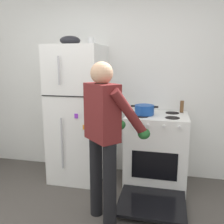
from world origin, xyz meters
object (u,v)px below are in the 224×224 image
(refrigerator, at_px, (78,114))
(coffee_mug, at_px, (91,41))
(red_pot, at_px, (144,110))
(person_cook, at_px, (105,130))
(mixing_bowl, at_px, (70,41))
(stove_range, at_px, (156,151))
(pepper_mill, at_px, (182,107))

(refrigerator, relative_size, coffee_mug, 16.04)
(red_pot, bearing_deg, person_cook, -109.53)
(person_cook, distance_m, mixing_bowl, 1.43)
(coffee_mug, bearing_deg, refrigerator, -164.60)
(red_pot, xyz_separation_m, mixing_bowl, (-0.97, 0.05, 0.85))
(person_cook, distance_m, red_pot, 0.87)
(stove_range, height_order, person_cook, person_cook)
(red_pot, xyz_separation_m, coffee_mug, (-0.71, 0.10, 0.84))
(refrigerator, relative_size, pepper_mill, 11.95)
(stove_range, xyz_separation_m, person_cook, (-0.45, -0.85, 0.49))
(mixing_bowl, bearing_deg, person_cook, -51.97)
(person_cook, distance_m, pepper_mill, 1.31)
(pepper_mill, height_order, mixing_bowl, mixing_bowl)
(red_pot, relative_size, coffee_mug, 3.03)
(refrigerator, relative_size, stove_range, 1.45)
(red_pot, bearing_deg, refrigerator, 176.82)
(coffee_mug, bearing_deg, person_cook, -65.53)
(person_cook, bearing_deg, mixing_bowl, 128.03)
(pepper_mill, bearing_deg, red_pot, -151.48)
(stove_range, bearing_deg, red_pot, -168.76)
(red_pot, bearing_deg, stove_range, 11.24)
(person_cook, relative_size, mixing_bowl, 6.11)
(refrigerator, distance_m, mixing_bowl, 0.96)
(pepper_mill, bearing_deg, coffee_mug, -172.70)
(refrigerator, xyz_separation_m, stove_range, (1.05, -0.02, -0.44))
(refrigerator, distance_m, pepper_mill, 1.37)
(red_pot, distance_m, coffee_mug, 1.10)
(red_pot, distance_m, mixing_bowl, 1.29)
(stove_range, bearing_deg, person_cook, -117.87)
(red_pot, relative_size, pepper_mill, 2.26)
(red_pot, distance_m, pepper_mill, 0.52)
(coffee_mug, bearing_deg, red_pot, -8.00)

